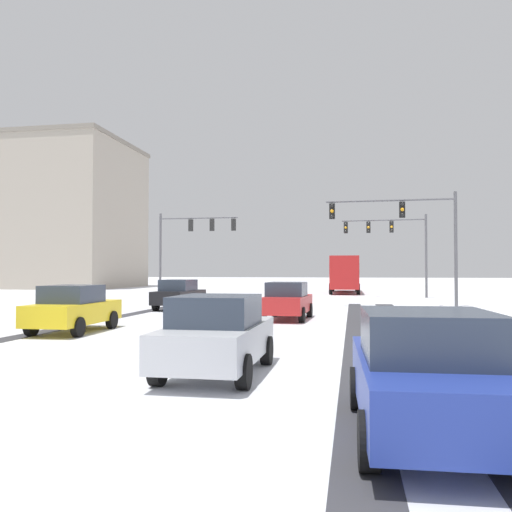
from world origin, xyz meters
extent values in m
cube|color=#38383D|center=(6.37, 13.86, 0.00)|extent=(1.06, 30.50, 0.01)
cube|color=#38383D|center=(4.58, 13.86, 0.00)|extent=(0.73, 30.50, 0.01)
cube|color=#38383D|center=(-6.07, 13.86, 0.00)|extent=(0.80, 30.50, 0.01)
cylinder|color=#56565B|center=(10.10, 25.73, 3.25)|extent=(0.18, 0.18, 6.50)
cylinder|color=#56565B|center=(6.53, 25.80, 6.10)|extent=(7.15, 0.27, 0.12)
cube|color=black|center=(7.24, 25.79, 5.55)|extent=(0.32, 0.25, 0.90)
sphere|color=black|center=(7.24, 25.63, 5.85)|extent=(0.20, 0.20, 0.20)
sphere|color=orange|center=(7.24, 25.63, 5.55)|extent=(0.20, 0.20, 0.20)
sphere|color=black|center=(7.24, 25.63, 5.25)|extent=(0.20, 0.20, 0.20)
cube|color=black|center=(3.32, 25.87, 5.55)|extent=(0.32, 0.25, 0.90)
sphere|color=black|center=(3.31, 25.71, 5.85)|extent=(0.20, 0.20, 0.20)
sphere|color=orange|center=(3.31, 25.71, 5.55)|extent=(0.20, 0.20, 0.20)
sphere|color=black|center=(3.31, 25.71, 5.25)|extent=(0.20, 0.20, 0.20)
cylinder|color=#56565B|center=(10.10, 37.73, 3.25)|extent=(0.18, 0.18, 6.50)
cylinder|color=#56565B|center=(6.87, 37.91, 6.10)|extent=(6.48, 0.48, 0.12)
cube|color=black|center=(7.51, 37.87, 5.55)|extent=(0.33, 0.26, 0.90)
sphere|color=black|center=(7.50, 37.71, 5.85)|extent=(0.20, 0.20, 0.20)
sphere|color=orange|center=(7.50, 37.71, 5.55)|extent=(0.20, 0.20, 0.20)
sphere|color=black|center=(7.50, 37.71, 5.25)|extent=(0.20, 0.20, 0.20)
cube|color=black|center=(5.73, 37.97, 5.55)|extent=(0.33, 0.26, 0.90)
sphere|color=black|center=(5.72, 37.81, 5.85)|extent=(0.20, 0.20, 0.20)
sphere|color=orange|center=(5.72, 37.81, 5.55)|extent=(0.20, 0.20, 0.20)
sphere|color=black|center=(5.72, 37.81, 5.25)|extent=(0.20, 0.20, 0.20)
cube|color=black|center=(3.95, 38.07, 5.55)|extent=(0.33, 0.26, 0.90)
sphere|color=black|center=(3.94, 37.91, 5.85)|extent=(0.20, 0.20, 0.20)
sphere|color=orange|center=(3.94, 37.91, 5.55)|extent=(0.20, 0.20, 0.20)
sphere|color=black|center=(3.94, 37.91, 5.25)|extent=(0.20, 0.20, 0.20)
cylinder|color=#56565B|center=(-10.10, 33.73, 3.25)|extent=(0.18, 0.18, 6.50)
cylinder|color=#56565B|center=(-7.05, 33.71, 6.10)|extent=(6.10, 0.16, 0.12)
cube|color=black|center=(-7.66, 33.71, 5.55)|extent=(0.32, 0.24, 0.90)
sphere|color=black|center=(-7.66, 33.87, 5.85)|extent=(0.20, 0.20, 0.20)
sphere|color=orange|center=(-7.66, 33.87, 5.55)|extent=(0.20, 0.20, 0.20)
sphere|color=black|center=(-7.66, 33.87, 5.25)|extent=(0.20, 0.20, 0.20)
cube|color=black|center=(-5.99, 33.70, 5.55)|extent=(0.32, 0.24, 0.90)
sphere|color=black|center=(-5.99, 33.86, 5.85)|extent=(0.20, 0.20, 0.20)
sphere|color=orange|center=(-5.99, 33.86, 5.55)|extent=(0.20, 0.20, 0.20)
sphere|color=black|center=(-5.99, 33.86, 5.25)|extent=(0.20, 0.20, 0.20)
cube|color=black|center=(-4.31, 33.69, 5.55)|extent=(0.32, 0.24, 0.90)
sphere|color=black|center=(-4.31, 33.85, 5.85)|extent=(0.20, 0.20, 0.20)
sphere|color=orange|center=(-4.31, 33.85, 5.55)|extent=(0.20, 0.20, 0.20)
sphere|color=black|center=(-4.31, 33.85, 5.25)|extent=(0.20, 0.20, 0.20)
cube|color=black|center=(-4.85, 22.65, 0.67)|extent=(1.91, 4.18, 0.70)
cube|color=#2D3847|center=(-4.86, 22.50, 1.32)|extent=(1.66, 1.98, 0.60)
cylinder|color=black|center=(-5.59, 23.96, 0.32)|extent=(0.25, 0.65, 0.64)
cylinder|color=black|center=(-3.98, 23.88, 0.32)|extent=(0.25, 0.65, 0.64)
cylinder|color=black|center=(-5.72, 21.42, 0.32)|extent=(0.25, 0.65, 0.64)
cylinder|color=black|center=(-4.11, 21.34, 0.32)|extent=(0.25, 0.65, 0.64)
cube|color=red|center=(1.68, 17.78, 0.67)|extent=(1.87, 4.17, 0.70)
cube|color=#2D3847|center=(1.67, 17.63, 1.32)|extent=(1.64, 1.97, 0.60)
cylinder|color=black|center=(0.92, 19.09, 0.32)|extent=(0.25, 0.65, 0.64)
cylinder|color=black|center=(2.54, 19.02, 0.32)|extent=(0.25, 0.65, 0.64)
cylinder|color=black|center=(0.82, 16.55, 0.32)|extent=(0.25, 0.65, 0.64)
cylinder|color=black|center=(2.43, 16.48, 0.32)|extent=(0.25, 0.65, 0.64)
cube|color=yellow|center=(-4.99, 11.80, 0.67)|extent=(1.80, 4.14, 0.70)
cube|color=#2D3847|center=(-4.99, 11.65, 1.32)|extent=(1.60, 1.94, 0.60)
cylinder|color=black|center=(-5.83, 13.05, 0.32)|extent=(0.23, 0.64, 0.64)
cylinder|color=black|center=(-4.21, 13.09, 0.32)|extent=(0.23, 0.64, 0.64)
cylinder|color=black|center=(-5.77, 10.51, 0.32)|extent=(0.23, 0.64, 0.64)
cylinder|color=black|center=(-4.15, 10.55, 0.32)|extent=(0.23, 0.64, 0.64)
cube|color=#B7BABF|center=(1.73, 5.50, 0.67)|extent=(1.71, 4.10, 0.70)
cube|color=#2D3847|center=(1.73, 5.35, 1.32)|extent=(1.56, 1.90, 0.60)
cylinder|color=black|center=(0.93, 6.78, 0.32)|extent=(0.22, 0.64, 0.64)
cylinder|color=black|center=(2.54, 6.77, 0.32)|extent=(0.22, 0.64, 0.64)
cylinder|color=black|center=(0.92, 4.24, 0.32)|extent=(0.22, 0.64, 0.64)
cylinder|color=black|center=(2.54, 4.23, 0.32)|extent=(0.22, 0.64, 0.64)
cube|color=#233899|center=(5.38, 2.00, 0.67)|extent=(1.85, 4.16, 0.70)
cube|color=#2D3847|center=(5.39, 1.85, 1.32)|extent=(1.63, 1.96, 0.60)
cylinder|color=black|center=(4.53, 3.24, 0.32)|extent=(0.24, 0.65, 0.64)
cylinder|color=black|center=(6.14, 3.30, 0.32)|extent=(0.24, 0.65, 0.64)
cylinder|color=black|center=(4.62, 0.70, 0.32)|extent=(0.24, 0.65, 0.64)
cube|color=#B21E1E|center=(3.72, 45.82, 1.93)|extent=(2.62, 11.03, 2.90)
cube|color=#283342|center=(3.72, 45.82, 2.28)|extent=(2.65, 10.15, 0.90)
cylinder|color=black|center=(4.95, 41.98, 0.48)|extent=(0.31, 0.96, 0.96)
cylinder|color=black|center=(2.58, 41.96, 0.48)|extent=(0.31, 0.96, 0.96)
cylinder|color=black|center=(4.87, 49.13, 0.48)|extent=(0.31, 0.96, 0.96)
cylinder|color=black|center=(2.50, 49.11, 0.48)|extent=(0.31, 0.96, 0.96)
cube|color=#A89E8E|center=(-37.07, 55.13, 8.71)|extent=(28.55, 15.78, 17.41)
cube|color=gray|center=(-37.07, 55.13, 17.66)|extent=(28.85, 16.08, 0.50)
camera|label=1|loc=(4.46, -5.10, 2.13)|focal=37.24mm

